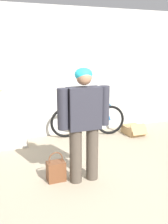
{
  "coord_description": "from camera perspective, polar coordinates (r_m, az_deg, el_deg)",
  "views": [
    {
      "loc": [
        -1.45,
        -2.39,
        1.8
      ],
      "look_at": [
        -0.22,
        0.71,
        0.98
      ],
      "focal_mm": 42.0,
      "sensor_mm": 36.0,
      "label": 1
    }
  ],
  "objects": [
    {
      "name": "cardboard_box",
      "position": [
        5.71,
        10.69,
        -3.87
      ],
      "size": [
        0.36,
        0.52,
        0.26
      ],
      "color": "tan",
      "rests_on": "ground_plane"
    },
    {
      "name": "wall_back",
      "position": [
        5.4,
        -5.99,
        8.43
      ],
      "size": [
        8.0,
        0.07,
        2.6
      ],
      "color": "silver",
      "rests_on": "ground_plane"
    },
    {
      "name": "bicycle",
      "position": [
        5.44,
        0.9,
        -1.82
      ],
      "size": [
        1.57,
        0.46,
        0.7
      ],
      "rotation": [
        0.0,
        0.0,
        -0.15
      ],
      "color": "black",
      "rests_on": "ground_plane"
    },
    {
      "name": "ground_plane",
      "position": [
        3.33,
        8.52,
        -19.12
      ],
      "size": [
        14.0,
        14.0,
        0.0
      ],
      "primitive_type": "plane",
      "color": "tan"
    },
    {
      "name": "person",
      "position": [
        3.47,
        -0.01,
        -1.62
      ],
      "size": [
        0.72,
        0.23,
        1.55
      ],
      "rotation": [
        0.0,
        0.0,
        -0.02
      ],
      "color": "#4C4238",
      "rests_on": "ground_plane"
    },
    {
      "name": "handbag",
      "position": [
        3.73,
        -6.1,
        -12.56
      ],
      "size": [
        0.25,
        0.17,
        0.42
      ],
      "color": "brown",
      "rests_on": "ground_plane"
    }
  ]
}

